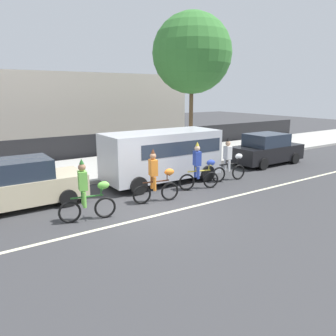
{
  "coord_description": "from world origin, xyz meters",
  "views": [
    {
      "loc": [
        -5.33,
        -8.74,
        3.8
      ],
      "look_at": [
        1.39,
        1.2,
        1.0
      ],
      "focal_mm": 35.0,
      "sensor_mm": 36.0,
      "label": 1
    }
  ],
  "objects_px": {
    "parade_cyclist_cobalt": "(199,169)",
    "parked_car_beige": "(21,185)",
    "parade_cyclist_orange": "(156,179)",
    "parked_van_silver": "(163,153)",
    "pedestrian_onlooker": "(159,144)",
    "parade_cyclist_lime": "(87,194)",
    "parade_cyclist_zebra": "(229,162)",
    "parked_car_black": "(267,150)"
  },
  "relations": [
    {
      "from": "parade_cyclist_zebra",
      "to": "parked_car_black",
      "type": "relative_size",
      "value": 0.47
    },
    {
      "from": "parked_car_black",
      "to": "parade_cyclist_cobalt",
      "type": "bearing_deg",
      "value": -164.63
    },
    {
      "from": "parade_cyclist_zebra",
      "to": "parked_car_beige",
      "type": "distance_m",
      "value": 8.28
    },
    {
      "from": "parked_van_silver",
      "to": "parked_car_black",
      "type": "distance_m",
      "value": 6.58
    },
    {
      "from": "parked_car_beige",
      "to": "parade_cyclist_orange",
      "type": "bearing_deg",
      "value": -27.97
    },
    {
      "from": "parade_cyclist_cobalt",
      "to": "parked_van_silver",
      "type": "xyz_separation_m",
      "value": [
        -0.58,
        1.73,
        0.44
      ]
    },
    {
      "from": "parade_cyclist_lime",
      "to": "parked_car_beige",
      "type": "height_order",
      "value": "parade_cyclist_lime"
    },
    {
      "from": "parade_cyclist_orange",
      "to": "parade_cyclist_lime",
      "type": "bearing_deg",
      "value": -173.8
    },
    {
      "from": "parade_cyclist_cobalt",
      "to": "parked_car_black",
      "type": "xyz_separation_m",
      "value": [
        5.98,
        1.64,
        -0.06
      ]
    },
    {
      "from": "parade_cyclist_orange",
      "to": "parked_van_silver",
      "type": "bearing_deg",
      "value": 51.63
    },
    {
      "from": "parade_cyclist_cobalt",
      "to": "pedestrian_onlooker",
      "type": "distance_m",
      "value": 5.48
    },
    {
      "from": "parade_cyclist_orange",
      "to": "parade_cyclist_cobalt",
      "type": "height_order",
      "value": "same"
    },
    {
      "from": "pedestrian_onlooker",
      "to": "parked_car_black",
      "type": "bearing_deg",
      "value": -38.78
    },
    {
      "from": "parked_car_black",
      "to": "pedestrian_onlooker",
      "type": "height_order",
      "value": "pedestrian_onlooker"
    },
    {
      "from": "parade_cyclist_orange",
      "to": "parked_car_black",
      "type": "xyz_separation_m",
      "value": [
        8.23,
        2.02,
        -0.06
      ]
    },
    {
      "from": "parade_cyclist_zebra",
      "to": "parked_van_silver",
      "type": "xyz_separation_m",
      "value": [
        -2.45,
        1.48,
        0.44
      ]
    },
    {
      "from": "parade_cyclist_cobalt",
      "to": "parked_car_beige",
      "type": "height_order",
      "value": "parade_cyclist_cobalt"
    },
    {
      "from": "parked_van_silver",
      "to": "parked_car_black",
      "type": "relative_size",
      "value": 1.22
    },
    {
      "from": "parade_cyclist_zebra",
      "to": "parked_car_beige",
      "type": "relative_size",
      "value": 0.47
    },
    {
      "from": "parked_van_silver",
      "to": "pedestrian_onlooker",
      "type": "bearing_deg",
      "value": 60.15
    },
    {
      "from": "parked_car_beige",
      "to": "parked_car_black",
      "type": "bearing_deg",
      "value": -0.53
    },
    {
      "from": "parade_cyclist_lime",
      "to": "parade_cyclist_cobalt",
      "type": "bearing_deg",
      "value": 7.75
    },
    {
      "from": "parade_cyclist_cobalt",
      "to": "parked_car_beige",
      "type": "xyz_separation_m",
      "value": [
        -6.27,
        1.76,
        -0.06
      ]
    },
    {
      "from": "parked_car_black",
      "to": "pedestrian_onlooker",
      "type": "relative_size",
      "value": 2.53
    },
    {
      "from": "parade_cyclist_cobalt",
      "to": "pedestrian_onlooker",
      "type": "xyz_separation_m",
      "value": [
        1.46,
        5.28,
        0.17
      ]
    },
    {
      "from": "parade_cyclist_cobalt",
      "to": "parked_van_silver",
      "type": "bearing_deg",
      "value": 108.61
    },
    {
      "from": "parade_cyclist_cobalt",
      "to": "parked_van_silver",
      "type": "relative_size",
      "value": 0.38
    },
    {
      "from": "parked_car_black",
      "to": "parked_car_beige",
      "type": "distance_m",
      "value": 12.25
    },
    {
      "from": "parked_car_beige",
      "to": "pedestrian_onlooker",
      "type": "xyz_separation_m",
      "value": [
        7.72,
        3.52,
        0.23
      ]
    },
    {
      "from": "parade_cyclist_zebra",
      "to": "pedestrian_onlooker",
      "type": "relative_size",
      "value": 1.19
    },
    {
      "from": "parade_cyclist_orange",
      "to": "parade_cyclist_zebra",
      "type": "bearing_deg",
      "value": 8.67
    },
    {
      "from": "parade_cyclist_cobalt",
      "to": "parked_car_black",
      "type": "distance_m",
      "value": 6.21
    },
    {
      "from": "parade_cyclist_cobalt",
      "to": "pedestrian_onlooker",
      "type": "bearing_deg",
      "value": 74.56
    },
    {
      "from": "parade_cyclist_orange",
      "to": "parade_cyclist_cobalt",
      "type": "bearing_deg",
      "value": 9.53
    },
    {
      "from": "parade_cyclist_cobalt",
      "to": "parked_car_beige",
      "type": "relative_size",
      "value": 0.47
    },
    {
      "from": "parade_cyclist_zebra",
      "to": "pedestrian_onlooker",
      "type": "height_order",
      "value": "parade_cyclist_zebra"
    },
    {
      "from": "parade_cyclist_lime",
      "to": "parked_car_black",
      "type": "bearing_deg",
      "value": 12.01
    },
    {
      "from": "parade_cyclist_zebra",
      "to": "parked_car_black",
      "type": "xyz_separation_m",
      "value": [
        4.11,
        1.39,
        -0.06
      ]
    },
    {
      "from": "parade_cyclist_lime",
      "to": "parade_cyclist_zebra",
      "type": "bearing_deg",
      "value": 7.72
    },
    {
      "from": "parade_cyclist_orange",
      "to": "pedestrian_onlooker",
      "type": "height_order",
      "value": "parade_cyclist_orange"
    },
    {
      "from": "pedestrian_onlooker",
      "to": "parade_cyclist_zebra",
      "type": "bearing_deg",
      "value": -85.28
    },
    {
      "from": "parked_van_silver",
      "to": "parked_car_beige",
      "type": "relative_size",
      "value": 1.22
    }
  ]
}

